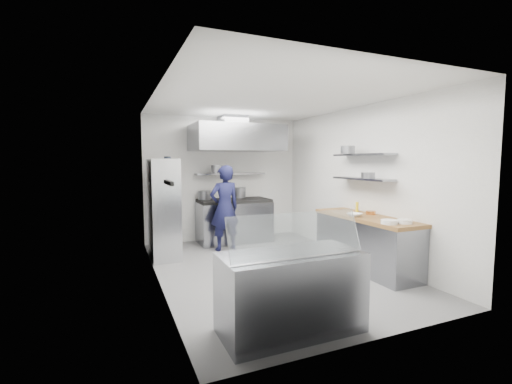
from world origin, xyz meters
name	(u,v)px	position (x,y,z in m)	size (l,w,h in m)	color
floor	(270,269)	(0.00, 0.00, 0.00)	(5.00, 5.00, 0.00)	slate
ceiling	(270,99)	(0.00, 0.00, 2.80)	(5.00, 5.00, 0.00)	silver
wall_back	(224,179)	(0.00, 2.50, 1.40)	(3.60, 0.02, 2.80)	white
wall_front	(379,203)	(0.00, -2.50, 1.40)	(3.60, 0.02, 2.80)	white
wall_left	(157,189)	(-1.80, 0.00, 1.40)	(5.00, 0.02, 2.80)	white
wall_right	(358,183)	(1.80, 0.00, 1.40)	(5.00, 0.02, 2.80)	white
gas_range	(234,222)	(0.10, 2.10, 0.45)	(1.60, 0.80, 0.90)	gray
cooktop	(234,201)	(0.10, 2.10, 0.93)	(1.57, 0.78, 0.06)	black
stock_pot_left	(205,195)	(-0.52, 2.28, 1.06)	(0.28, 0.28, 0.20)	slate
stock_pot_mid	(239,192)	(0.33, 2.38, 1.08)	(0.31, 0.31, 0.24)	slate
over_range_shelf	(230,174)	(0.10, 2.34, 1.52)	(1.60, 0.30, 0.04)	gray
shelf_pot_a	(217,169)	(-0.28, 2.14, 1.63)	(0.25, 0.25, 0.18)	slate
extractor_hood	(236,138)	(0.10, 1.93, 2.30)	(1.90, 1.15, 0.55)	gray
hood_duct	(233,121)	(0.10, 2.15, 2.68)	(0.55, 0.55, 0.24)	slate
red_firebox	(170,179)	(-1.25, 2.44, 1.42)	(0.22, 0.10, 0.26)	red
chef	(225,208)	(-0.32, 1.48, 0.86)	(0.63, 0.41, 1.73)	#111234
wire_rack	(164,209)	(-1.53, 1.39, 0.93)	(0.50, 0.90, 1.85)	silver
rack_bin_a	(166,218)	(-1.53, 1.11, 0.80)	(0.17, 0.22, 0.20)	white
rack_bin_b	(163,189)	(-1.53, 1.43, 1.30)	(0.13, 0.17, 0.15)	yellow
rack_jar	(168,162)	(-1.48, 1.12, 1.80)	(0.12, 0.12, 0.18)	black
knife_strip	(169,183)	(-1.78, -0.90, 1.55)	(0.04, 0.55, 0.05)	black
prep_counter_base	(365,244)	(1.48, -0.60, 0.42)	(0.62, 2.00, 0.84)	gray
prep_counter_top	(366,217)	(1.48, -0.60, 0.87)	(0.65, 2.04, 0.06)	brown
plate_stack_a	(405,221)	(1.52, -1.39, 0.93)	(0.22, 0.22, 0.06)	white
plate_stack_b	(389,222)	(1.28, -1.33, 0.93)	(0.23, 0.23, 0.06)	white
copper_pan	(371,213)	(1.66, -0.52, 0.93)	(0.16, 0.16, 0.06)	#CB7B39
squeeze_bottle	(357,207)	(1.63, -0.20, 0.99)	(0.05, 0.05, 0.18)	yellow
mixing_bowl	(354,215)	(1.25, -0.60, 0.93)	(0.23, 0.23, 0.06)	white
wall_shelf_lower	(362,179)	(1.64, -0.30, 1.50)	(0.30, 1.30, 0.04)	gray
wall_shelf_upper	(363,155)	(1.64, -0.30, 1.92)	(0.30, 1.30, 0.04)	gray
shelf_pot_c	(368,175)	(1.54, -0.56, 1.57)	(0.23, 0.23, 0.10)	slate
shelf_pot_d	(348,150)	(1.52, -0.04, 2.01)	(0.25, 0.25, 0.14)	slate
display_case	(291,292)	(-0.70, -2.00, 0.42)	(1.50, 0.70, 0.85)	gray
display_glass	(297,235)	(-0.70, -2.12, 1.07)	(1.47, 0.02, 0.45)	silver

